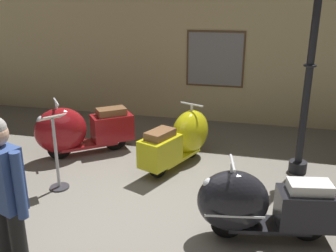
# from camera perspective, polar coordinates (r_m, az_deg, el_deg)

# --- Properties ---
(ground_plane) EXTENTS (60.00, 60.00, 0.00)m
(ground_plane) POSITION_cam_1_polar(r_m,az_deg,el_deg) (4.97, -4.02, -13.23)
(ground_plane) COLOR slate
(showroom_back_wall) EXTENTS (18.00, 0.63, 4.00)m
(showroom_back_wall) POSITION_cam_1_polar(r_m,az_deg,el_deg) (8.25, 5.75, 14.39)
(showroom_back_wall) COLOR #CCB784
(showroom_back_wall) RESTS_ON ground
(scooter_0) EXTENTS (1.62, 1.42, 1.03)m
(scooter_0) POSITION_cam_1_polar(r_m,az_deg,el_deg) (6.66, -13.63, -0.63)
(scooter_0) COLOR black
(scooter_0) RESTS_ON ground
(scooter_1) EXTENTS (1.02, 1.64, 0.97)m
(scooter_1) POSITION_cam_1_polar(r_m,az_deg,el_deg) (6.19, 2.11, -1.86)
(scooter_1) COLOR black
(scooter_1) RESTS_ON ground
(scooter_2) EXTENTS (1.61, 0.70, 0.95)m
(scooter_2) POSITION_cam_1_polar(r_m,az_deg,el_deg) (4.43, 13.10, -11.51)
(scooter_2) COLOR black
(scooter_2) RESTS_ON ground
(lamppost) EXTENTS (0.28, 0.28, 3.22)m
(lamppost) POSITION_cam_1_polar(r_m,az_deg,el_deg) (5.88, 20.80, 8.80)
(lamppost) COLOR black
(lamppost) RESTS_ON ground
(visitor_0) EXTENTS (0.55, 0.36, 1.70)m
(visitor_0) POSITION_cam_1_polar(r_m,az_deg,el_deg) (3.71, -23.60, -9.34)
(visitor_0) COLOR black
(visitor_0) RESTS_ON ground
(info_stanchion) EXTENTS (0.37, 0.39, 1.14)m
(info_stanchion) POSITION_cam_1_polar(r_m,az_deg,el_deg) (5.58, -16.57, -4.66)
(info_stanchion) COLOR #333338
(info_stanchion) RESTS_ON ground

